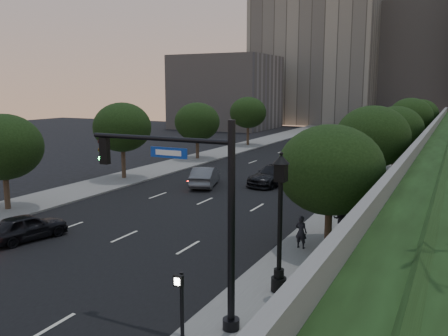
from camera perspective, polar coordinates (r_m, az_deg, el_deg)
The scene contains 28 objects.
ground at distance 22.94m, azimuth -19.78°, elevation -11.26°, with size 160.00×160.00×0.00m, color black.
road_surface at distance 47.98m, azimuth 6.94°, elevation 0.05°, with size 16.00×140.00×0.02m, color black.
sidewalk_right at distance 45.63m, azimuth 19.15°, elevation -0.83°, with size 4.50×140.00×0.15m, color slate.
sidewalk_left at distance 52.25m, azimuth -3.70°, elevation 0.96°, with size 4.50×140.00×0.15m, color slate.
parapet_wall at distance 42.81m, azimuth 23.43°, elevation 4.03°, with size 0.35×90.00×0.70m, color slate.
office_block_left at distance 110.97m, azimuth 11.22°, elevation 13.65°, with size 26.00×20.00×32.00m, color gray.
office_block_mid at distance 117.11m, azimuth 22.19°, elevation 11.44°, with size 22.00×18.00×26.00m, color gray.
office_block_filler at distance 94.37m, azimuth 0.26°, elevation 9.09°, with size 18.00×16.00×14.00m, color gray.
tree_right_a at distance 23.59m, azimuth 12.68°, elevation -0.20°, with size 5.20×5.20×6.24m.
tree_right_b at distance 35.20m, azimuth 17.46°, elevation 3.60°, with size 5.20×5.20×6.74m.
tree_right_c at distance 48.08m, azimuth 19.94°, elevation 4.39°, with size 5.20×5.20×6.24m.
tree_right_d at distance 61.94m, azimuth 21.52°, elevation 5.81°, with size 5.20×5.20×6.74m.
tree_right_e at distance 76.89m, azimuth 22.54°, elevation 6.00°, with size 5.20×5.20×6.24m.
tree_left_a at distance 33.46m, azimuth -25.03°, elevation 2.30°, with size 5.00×5.00×6.34m.
tree_left_b at distance 41.90m, azimuth -12.14°, elevation 4.81°, with size 5.00×5.00×6.71m.
tree_left_c at distance 52.67m, azimuth -3.25°, elevation 5.56°, with size 5.00×5.00×6.34m.
tree_left_d at distance 65.15m, azimuth 2.91°, elevation 6.68°, with size 5.00×5.00×6.71m.
traffic_signal_mast at distance 15.56m, azimuth -2.76°, elevation -6.39°, with size 5.68×0.56×7.00m.
street_lamp at distance 18.30m, azimuth 6.73°, elevation -7.35°, with size 0.64×0.64×5.62m.
pedestrian_signal at distance 14.93m, azimuth -5.20°, elevation -15.78°, with size 0.30×0.33×2.50m.
sedan_near_left at distance 27.21m, azimuth -22.63°, elevation -6.56°, with size 1.69×4.20×1.43m, color black.
sedan_mid_left at distance 38.63m, azimuth -2.28°, elevation -1.01°, with size 1.72×4.92×1.62m, color #535559.
sedan_far_left at distance 67.25m, azimuth 9.91°, elevation 3.37°, with size 2.51×5.44×1.51m, color black.
sedan_near_right at distance 39.38m, azimuth 6.04°, elevation -0.83°, with size 2.31×5.69×1.65m, color black.
sedan_far_right at distance 55.27m, azimuth 16.76°, elevation 1.69°, with size 1.61×4.00×1.36m, color slate.
pedestrian_a at distance 23.77m, azimuth 9.26°, elevation -7.61°, with size 0.59×0.39×1.62m, color black.
pedestrian_b at distance 26.56m, azimuth 13.84°, elevation -5.94°, with size 0.78×0.61×1.61m, color black.
pedestrian_c at distance 27.28m, azimuth 15.49°, elevation -5.51°, with size 0.99×0.41×1.69m, color black.
Camera 1 is at (15.80, -14.60, 7.98)m, focal length 38.00 mm.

